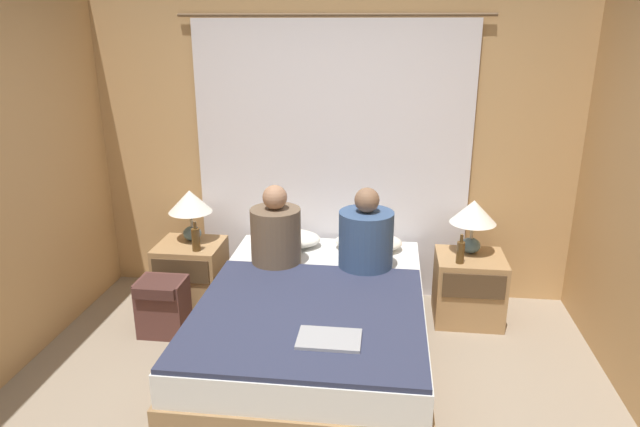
% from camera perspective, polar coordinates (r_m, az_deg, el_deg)
% --- Properties ---
extents(wall_back, '(3.95, 0.06, 2.50)m').
position_cam_1_polar(wall_back, '(4.61, 1.27, 6.84)').
color(wall_back, tan).
rests_on(wall_back, ground_plane).
extents(curtain_panel, '(2.37, 0.02, 2.25)m').
position_cam_1_polar(curtain_panel, '(4.57, 1.18, 5.12)').
color(curtain_panel, white).
rests_on(curtain_panel, ground_plane).
extents(bed, '(1.45, 2.07, 0.50)m').
position_cam_1_polar(bed, '(3.88, -0.56, -11.33)').
color(bed, '#99754C').
rests_on(bed, ground_plane).
extents(nightstand_left, '(0.51, 0.47, 0.52)m').
position_cam_1_polar(nightstand_left, '(4.74, -12.72, -5.87)').
color(nightstand_left, '#A87F51').
rests_on(nightstand_left, ground_plane).
extents(nightstand_right, '(0.51, 0.47, 0.52)m').
position_cam_1_polar(nightstand_right, '(4.53, 14.63, -7.20)').
color(nightstand_right, '#A87F51').
rests_on(nightstand_right, ground_plane).
extents(lamp_left, '(0.35, 0.35, 0.42)m').
position_cam_1_polar(lamp_left, '(4.62, -12.86, 0.87)').
color(lamp_left, slate).
rests_on(lamp_left, nightstand_left).
extents(lamp_right, '(0.35, 0.35, 0.42)m').
position_cam_1_polar(lamp_right, '(4.41, 15.08, -0.17)').
color(lamp_right, slate).
rests_on(lamp_right, nightstand_right).
extents(pillow_left, '(0.52, 0.35, 0.12)m').
position_cam_1_polar(pillow_left, '(4.53, -3.24, -2.50)').
color(pillow_left, silver).
rests_on(pillow_left, bed).
extents(pillow_right, '(0.52, 0.35, 0.12)m').
position_cam_1_polar(pillow_right, '(4.47, 4.87, -2.85)').
color(pillow_right, silver).
rests_on(pillow_right, bed).
extents(blanket_on_bed, '(1.39, 1.40, 0.03)m').
position_cam_1_polar(blanket_on_bed, '(3.49, -1.23, -9.97)').
color(blanket_on_bed, '#2D334C').
rests_on(blanket_on_bed, bed).
extents(person_left_in_bed, '(0.36, 0.36, 0.60)m').
position_cam_1_polar(person_left_in_bed, '(4.12, -4.45, -2.04)').
color(person_left_in_bed, brown).
rests_on(person_left_in_bed, bed).
extents(person_right_in_bed, '(0.39, 0.39, 0.61)m').
position_cam_1_polar(person_right_in_bed, '(4.04, 4.61, -2.45)').
color(person_right_in_bed, '#38517A').
rests_on(person_right_in_bed, bed).
extents(beer_bottle_on_left_stand, '(0.06, 0.06, 0.24)m').
position_cam_1_polar(beer_bottle_on_left_stand, '(4.46, -12.31, -2.51)').
color(beer_bottle_on_left_stand, '#513819').
rests_on(beer_bottle_on_left_stand, nightstand_left).
extents(beer_bottle_on_right_stand, '(0.06, 0.06, 0.22)m').
position_cam_1_polar(beer_bottle_on_right_stand, '(4.27, 13.87, -3.73)').
color(beer_bottle_on_right_stand, '#513819').
rests_on(beer_bottle_on_right_stand, nightstand_right).
extents(laptop_on_bed, '(0.35, 0.24, 0.02)m').
position_cam_1_polar(laptop_on_bed, '(3.19, 0.93, -12.44)').
color(laptop_on_bed, '#9EA0A5').
rests_on(laptop_on_bed, blanket_on_bed).
extents(backpack_on_floor, '(0.34, 0.29, 0.43)m').
position_cam_1_polar(backpack_on_floor, '(4.36, -15.45, -8.68)').
color(backpack_on_floor, brown).
rests_on(backpack_on_floor, ground_plane).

